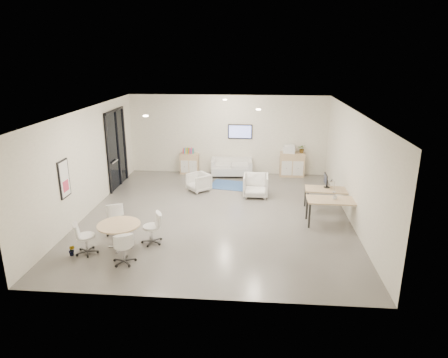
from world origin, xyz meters
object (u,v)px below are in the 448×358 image
armchair_right (256,184)px  desk_rear (327,191)px  desk_front (333,202)px  sideboard_right (292,164)px  loveseat (232,168)px  armchair_left (199,181)px  round_table (119,227)px  sideboard_left (189,163)px

armchair_right → desk_rear: size_ratio=0.61×
desk_rear → desk_front: desk_front is taller
armchair_right → desk_rear: (2.25, -1.11, 0.21)m
desk_front → desk_rear: bearing=89.7°
sideboard_right → loveseat: sideboard_right is taller
armchair_left → desk_rear: 4.57m
desk_front → round_table: (-5.65, -1.97, -0.11)m
armchair_right → desk_rear: 2.52m
desk_front → round_table: desk_front is taller
sideboard_left → desk_rear: bearing=-36.4°
loveseat → armchair_left: bearing=-123.1°
armchair_left → round_table: size_ratio=0.65×
armchair_right → round_table: armchair_right is taller
sideboard_left → desk_rear: size_ratio=0.60×
sideboard_right → desk_front: 4.78m
loveseat → desk_rear: size_ratio=1.19×
desk_front → armchair_left: bearing=149.7°
loveseat → desk_rear: desk_rear is taller
sideboard_left → desk_rear: sideboard_left is taller
loveseat → desk_rear: bearing=-51.7°
armchair_right → desk_front: 3.13m
round_table → sideboard_right: bearing=53.9°
desk_rear → armchair_right: bearing=158.4°
sideboard_left → loveseat: bearing=-6.2°
sideboard_left → armchair_right: size_ratio=0.98×
sideboard_right → armchair_right: 2.91m
desk_rear → sideboard_right: bearing=107.2°
sideboard_right → loveseat: 2.44m
armchair_left → round_table: (-1.37, -4.57, 0.22)m
sideboard_right → desk_rear: size_ratio=0.69×
sideboard_left → desk_rear: 6.20m
sideboard_right → round_table: sideboard_right is taller
armchair_left → armchair_right: 2.10m
loveseat → armchair_right: (0.99, -2.37, 0.10)m
armchair_right → round_table: 5.39m
desk_front → round_table: bearing=-159.8°
loveseat → armchair_right: 2.57m
sideboard_left → desk_front: size_ratio=0.57×
armchair_right → desk_front: armchair_right is taller
sideboard_left → desk_front: sideboard_left is taller
armchair_right → round_table: (-3.43, -4.16, 0.14)m
sideboard_right → desk_front: (0.78, -4.72, 0.20)m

